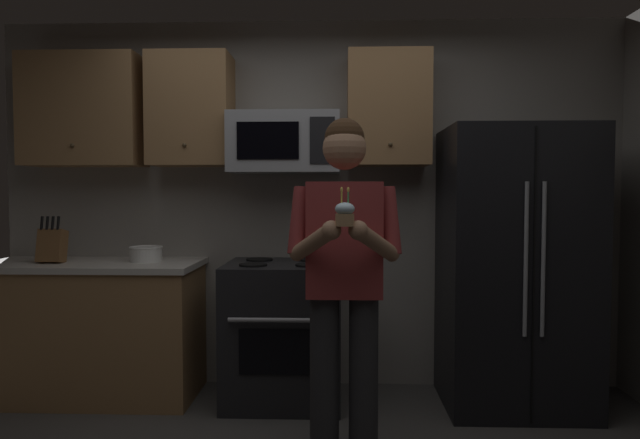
{
  "coord_description": "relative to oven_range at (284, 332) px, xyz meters",
  "views": [
    {
      "loc": [
        0.23,
        -2.35,
        1.39
      ],
      "look_at": [
        0.12,
        0.5,
        1.25
      ],
      "focal_mm": 31.73,
      "sensor_mm": 36.0,
      "label": 1
    }
  ],
  "objects": [
    {
      "name": "wall_back",
      "position": [
        0.15,
        0.39,
        0.84
      ],
      "size": [
        4.4,
        0.1,
        2.6
      ],
      "primitive_type": "cube",
      "color": "gray",
      "rests_on": "ground"
    },
    {
      "name": "cupcake",
      "position": [
        0.4,
        -1.19,
        0.83
      ],
      "size": [
        0.09,
        0.09,
        0.17
      ],
      "color": "#A87F56"
    },
    {
      "name": "counter_left",
      "position": [
        -1.3,
        0.02,
        0.0
      ],
      "size": [
        1.44,
        0.66,
        0.92
      ],
      "color": "#9E7247",
      "rests_on": "ground"
    },
    {
      "name": "microwave",
      "position": [
        0.0,
        0.12,
        1.26
      ],
      "size": [
        0.74,
        0.41,
        0.4
      ],
      "color": "#9EA0A5"
    },
    {
      "name": "cabinet_row_upper",
      "position": [
        -0.57,
        0.17,
        1.49
      ],
      "size": [
        2.78,
        0.36,
        0.76
      ],
      "color": "#9E7247"
    },
    {
      "name": "knife_block",
      "position": [
        -1.54,
        -0.03,
        0.57
      ],
      "size": [
        0.16,
        0.15,
        0.32
      ],
      "color": "brown",
      "rests_on": "counter_left"
    },
    {
      "name": "refrigerator",
      "position": [
        1.5,
        -0.04,
        0.44
      ],
      "size": [
        0.9,
        0.75,
        1.8
      ],
      "color": "black",
      "rests_on": "ground"
    },
    {
      "name": "person",
      "position": [
        0.4,
        -0.87,
        0.53
      ],
      "size": [
        0.6,
        0.48,
        1.76
      ],
      "color": "#262628",
      "rests_on": "ground"
    },
    {
      "name": "oven_range",
      "position": [
        0.0,
        0.0,
        0.0
      ],
      "size": [
        0.76,
        0.7,
        0.93
      ],
      "color": "black",
      "rests_on": "ground"
    },
    {
      "name": "bowl_large_white",
      "position": [
        -0.94,
        0.06,
        0.51
      ],
      "size": [
        0.22,
        0.22,
        0.1
      ],
      "color": "white",
      "rests_on": "counter_left"
    }
  ]
}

